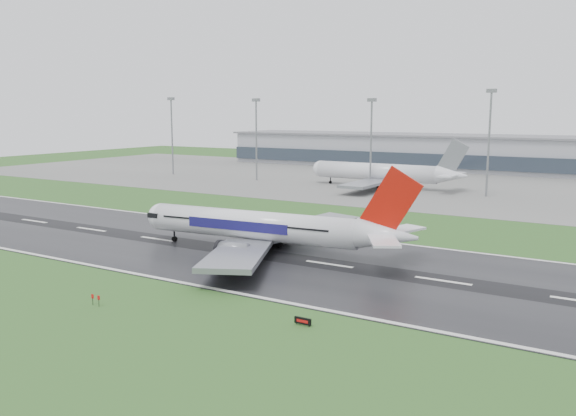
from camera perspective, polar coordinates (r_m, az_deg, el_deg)
The scene contains 11 objects.
ground at distance 114.21m, azimuth -5.04°, elevation -4.11°, with size 520.00×520.00×0.00m, color #27531E.
runway at distance 114.20m, azimuth -5.04°, elevation -4.09°, with size 400.00×45.00×0.10m, color black.
apron at distance 226.03m, azimuth 13.95°, elevation 2.28°, with size 400.00×130.00×0.08m, color slate.
terminal at distance 283.05m, azimuth 17.62°, elevation 4.98°, with size 240.00×36.00×15.00m, color #92939C.
main_airliner at distance 110.91m, azimuth -1.71°, elevation -0.10°, with size 55.61×52.96×16.42m, color white, non-canonical shape.
parked_airliner at distance 210.39m, azimuth 9.05°, elevation 4.27°, with size 57.95×53.96×16.99m, color silver, non-canonical shape.
runway_sign at distance 75.16m, azimuth 1.43°, elevation -10.80°, with size 2.30×0.26×1.04m, color black, non-canonical shape.
floodmast_0 at distance 255.49m, azimuth -11.03°, elevation 6.62°, with size 0.64×0.64×30.93m, color gray.
floodmast_1 at distance 229.28m, azimuth -3.05°, elevation 6.38°, with size 0.64×0.64×30.01m, color gray.
floodmast_2 at distance 206.60m, azimuth 7.94°, elevation 5.94°, with size 0.64×0.64×29.57m, color gray.
floodmast_3 at distance 194.54m, azimuth 18.65°, elevation 5.70°, with size 0.64×0.64×31.91m, color gray.
Camera 1 is at (65.64, -89.70, 26.23)m, focal length 37.16 mm.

